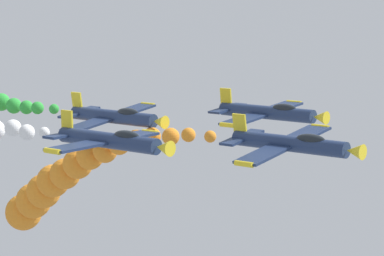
# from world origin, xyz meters

# --- Properties ---
(airplane_lead) EXTENTS (9.49, 10.35, 2.81)m
(airplane_lead) POSITION_xyz_m (0.55, 9.32, 111.36)
(airplane_lead) COLOR navy
(smoke_trail_lead) EXTENTS (5.70, 28.07, 12.38)m
(smoke_trail_lead) POSITION_xyz_m (-1.65, -17.57, 104.67)
(smoke_trail_lead) COLOR orange
(airplane_left_inner) EXTENTS (9.54, 10.35, 2.57)m
(airplane_left_inner) POSITION_xyz_m (-8.13, 1.18, 112.11)
(airplane_left_inner) COLOR navy
(airplane_right_inner) EXTENTS (9.57, 10.35, 2.33)m
(airplane_right_inner) POSITION_xyz_m (8.57, -0.02, 111.59)
(airplane_right_inner) COLOR navy
(airplane_left_outer) EXTENTS (9.51, 10.35, 2.73)m
(airplane_left_outer) POSITION_xyz_m (0.23, -8.05, 111.81)
(airplane_left_outer) COLOR navy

